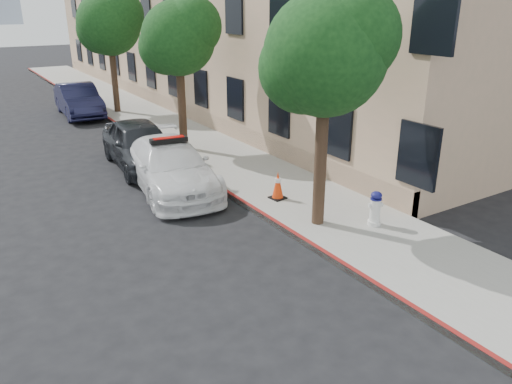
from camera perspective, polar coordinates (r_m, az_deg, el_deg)
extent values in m
plane|color=black|center=(12.92, -8.80, -3.79)|extent=(120.00, 120.00, 0.00)
cube|color=gray|center=(22.99, -10.78, 7.34)|extent=(3.20, 50.00, 0.15)
cube|color=maroon|center=(22.49, -14.44, 6.75)|extent=(0.12, 50.00, 0.15)
cube|color=tan|center=(29.26, -4.60, 20.24)|extent=(8.00, 36.00, 10.00)
cylinder|color=black|center=(12.08, 7.38, 3.68)|extent=(0.30, 0.30, 3.30)
sphere|color=#103312|center=(11.60, 7.96, 15.31)|extent=(2.80, 2.80, 2.80)
sphere|color=#103312|center=(11.61, 10.64, 17.15)|extent=(2.24, 2.24, 2.24)
sphere|color=#103312|center=(11.65, 5.55, 13.95)|extent=(2.10, 2.10, 2.10)
cylinder|color=black|center=(18.76, -8.46, 9.67)|extent=(0.30, 0.30, 3.19)
sphere|color=#103312|center=(18.45, -8.88, 16.98)|extent=(2.60, 2.60, 2.60)
sphere|color=#103312|center=(18.32, -7.34, 18.28)|extent=(2.08, 2.08, 2.08)
sphere|color=#103312|center=(18.61, -10.23, 16.00)|extent=(1.95, 1.95, 1.95)
cylinder|color=black|center=(26.17, -15.89, 12.53)|extent=(0.30, 0.30, 3.41)
sphere|color=#103312|center=(25.95, -16.46, 18.00)|extent=(3.00, 3.00, 3.00)
sphere|color=#103312|center=(25.77, -15.46, 18.97)|extent=(2.40, 2.40, 2.40)
sphere|color=#103312|center=(26.15, -17.35, 17.26)|extent=(2.25, 2.25, 2.25)
imported|color=white|center=(15.15, -9.75, 2.94)|extent=(2.73, 5.34, 1.48)
cube|color=black|center=(14.92, -9.94, 5.86)|extent=(1.13, 0.42, 0.14)
cube|color=#A50A07|center=(14.91, -9.95, 6.08)|extent=(0.92, 0.34, 0.06)
imported|color=black|center=(17.49, -13.09, 5.34)|extent=(2.25, 4.83, 1.60)
imported|color=black|center=(26.50, -19.61, 9.86)|extent=(1.91, 4.82, 1.56)
cylinder|color=silver|center=(12.78, 13.33, -3.41)|extent=(0.34, 0.34, 0.11)
cylinder|color=silver|center=(12.65, 13.46, -1.99)|extent=(0.25, 0.25, 0.58)
ellipsoid|color=navy|center=(12.50, 13.61, -0.36)|extent=(0.27, 0.27, 0.19)
cylinder|color=silver|center=(12.60, 13.51, -1.44)|extent=(0.37, 0.24, 0.11)
cylinder|color=silver|center=(12.60, 13.51, -1.44)|extent=(0.17, 0.22, 0.11)
cube|color=black|center=(14.09, 2.49, -0.65)|extent=(0.46, 0.46, 0.03)
cone|color=#EE390C|center=(13.95, 2.51, 0.86)|extent=(0.32, 0.32, 0.76)
cylinder|color=white|center=(13.91, 2.52, 1.35)|extent=(0.17, 0.17, 0.11)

